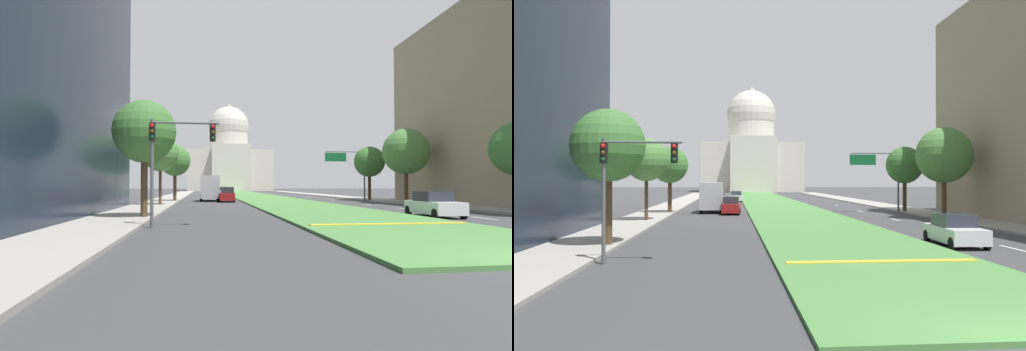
# 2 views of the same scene
# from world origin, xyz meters

# --- Properties ---
(ground_plane) EXTENTS (294.66, 294.66, 0.00)m
(ground_plane) POSITION_xyz_m (0.00, 66.97, 0.00)
(ground_plane) COLOR #3D3D3F
(grass_median) EXTENTS (8.79, 120.54, 0.14)m
(grass_median) POSITION_xyz_m (0.00, 60.27, 0.07)
(grass_median) COLOR #4C8442
(grass_median) RESTS_ON ground_plane
(median_curb_nose) EXTENTS (7.91, 0.50, 0.04)m
(median_curb_nose) POSITION_xyz_m (0.00, 9.54, 0.16)
(median_curb_nose) COLOR gold
(median_curb_nose) RESTS_ON grass_median
(lane_dashes_right) EXTENTS (0.16, 43.08, 0.01)m
(lane_dashes_right) POSITION_xyz_m (8.14, 32.78, 0.00)
(lane_dashes_right) COLOR silver
(lane_dashes_right) RESTS_ON ground_plane
(sidewalk_left) EXTENTS (4.00, 120.54, 0.15)m
(sidewalk_left) POSITION_xyz_m (-13.89, 53.57, 0.07)
(sidewalk_left) COLOR #9E9991
(sidewalk_left) RESTS_ON ground_plane
(sidewalk_right) EXTENTS (4.00, 120.54, 0.15)m
(sidewalk_right) POSITION_xyz_m (13.89, 53.57, 0.07)
(sidewalk_right) COLOR #9E9991
(sidewalk_right) RESTS_ON ground_plane
(capitol_building) EXTENTS (28.98, 27.64, 31.35)m
(capitol_building) POSITION_xyz_m (0.00, 133.20, 11.45)
(capitol_building) COLOR beige
(capitol_building) RESTS_ON ground_plane
(traffic_light_near_left) EXTENTS (3.34, 0.35, 5.20)m
(traffic_light_near_left) POSITION_xyz_m (-10.54, 10.65, 3.80)
(traffic_light_near_left) COLOR #515456
(traffic_light_near_left) RESTS_ON ground_plane
(overhead_guide_sign) EXTENTS (5.36, 0.20, 6.50)m
(overhead_guide_sign) POSITION_xyz_m (9.62, 39.62, 4.64)
(overhead_guide_sign) COLOR #515456
(overhead_guide_sign) RESTS_ON ground_plane
(street_tree_left_near) EXTENTS (3.79, 3.79, 7.17)m
(street_tree_left_near) POSITION_xyz_m (-12.49, 15.74, 5.23)
(street_tree_left_near) COLOR #4C3823
(street_tree_left_near) RESTS_ON ground_plane
(street_tree_left_mid) EXTENTS (3.58, 3.58, 6.95)m
(street_tree_left_mid) POSITION_xyz_m (-13.15, 30.60, 5.13)
(street_tree_left_mid) COLOR #4C3823
(street_tree_left_mid) RESTS_ON ground_plane
(street_tree_right_mid) EXTENTS (4.97, 4.97, 8.17)m
(street_tree_right_mid) POSITION_xyz_m (12.77, 31.33, 5.66)
(street_tree_right_mid) COLOR #4C3823
(street_tree_right_mid) RESTS_ON ground_plane
(street_tree_left_far) EXTENTS (3.76, 3.76, 6.89)m
(street_tree_left_far) POSITION_xyz_m (-12.43, 40.02, 4.98)
(street_tree_left_far) COLOR #4C3823
(street_tree_left_far) RESTS_ON ground_plane
(street_tree_right_far) EXTENTS (3.97, 3.97, 7.05)m
(street_tree_right_far) POSITION_xyz_m (12.41, 39.97, 5.03)
(street_tree_right_far) COLOR #4C3823
(street_tree_right_far) RESTS_ON ground_plane
(sedan_lead_stopped) EXTENTS (2.20, 4.53, 1.64)m
(sedan_lead_stopped) POSITION_xyz_m (5.75, 15.01, 0.78)
(sedan_lead_stopped) COLOR silver
(sedan_lead_stopped) RESTS_ON ground_plane
(sedan_midblock) EXTENTS (2.02, 4.68, 1.80)m
(sedan_midblock) POSITION_xyz_m (-6.11, 38.94, 0.84)
(sedan_midblock) COLOR maroon
(sedan_midblock) RESTS_ON ground_plane
(sedan_distant) EXTENTS (2.18, 4.47, 1.74)m
(sedan_distant) POSITION_xyz_m (-7.87, 52.55, 0.81)
(sedan_distant) COLOR silver
(sedan_distant) RESTS_ON ground_plane
(sedan_far_horizon) EXTENTS (2.08, 4.48, 1.70)m
(sedan_far_horizon) POSITION_xyz_m (-5.37, 65.78, 0.80)
(sedan_far_horizon) COLOR silver
(sedan_far_horizon) RESTS_ON ground_plane
(box_truck_delivery) EXTENTS (2.40, 6.40, 3.20)m
(box_truck_delivery) POSITION_xyz_m (-8.19, 41.65, 1.68)
(box_truck_delivery) COLOR silver
(box_truck_delivery) RESTS_ON ground_plane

